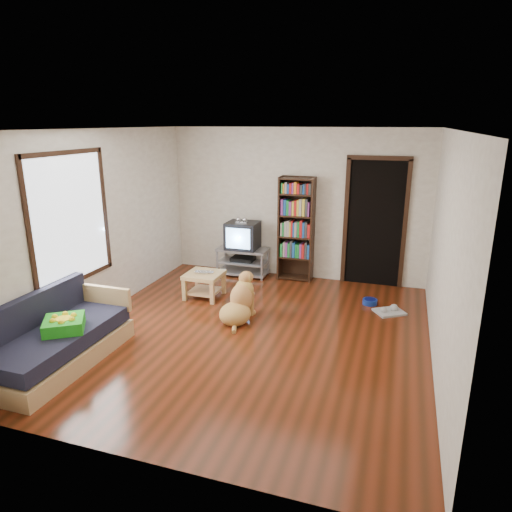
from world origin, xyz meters
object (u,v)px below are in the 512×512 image
(tv_stand, at_px, (243,261))
(dog, at_px, (240,303))
(coffee_table, at_px, (204,280))
(sofa, at_px, (57,342))
(bookshelf, at_px, (296,223))
(crt_tv, at_px, (243,235))
(laptop, at_px, (203,273))
(grey_rag, at_px, (389,312))
(dog_bowl, at_px, (370,302))
(green_cushion, at_px, (64,324))

(tv_stand, height_order, dog, dog)
(coffee_table, bearing_deg, sofa, -107.50)
(tv_stand, relative_size, bookshelf, 0.50)
(crt_tv, xyz_separation_m, sofa, (-0.97, -3.65, -0.48))
(laptop, bearing_deg, grey_rag, -2.56)
(dog_bowl, relative_size, coffee_table, 0.40)
(laptop, distance_m, coffee_table, 0.13)
(bookshelf, height_order, sofa, bookshelf)
(laptop, relative_size, tv_stand, 0.33)
(laptop, xyz_separation_m, crt_tv, (0.21, 1.27, 0.33))
(dog_bowl, xyz_separation_m, dog, (-1.70, -1.15, 0.21))
(dog_bowl, bearing_deg, laptop, -168.13)
(bookshelf, bearing_deg, laptop, -130.91)
(bookshelf, bearing_deg, grey_rag, -32.47)
(dog_bowl, distance_m, coffee_table, 2.59)
(crt_tv, bearing_deg, green_cushion, -103.15)
(green_cushion, height_order, tv_stand, green_cushion)
(grey_rag, bearing_deg, tv_stand, 159.72)
(bookshelf, height_order, dog, bookshelf)
(crt_tv, distance_m, sofa, 3.81)
(grey_rag, xyz_separation_m, dog, (-2.00, -0.90, 0.24))
(crt_tv, xyz_separation_m, dog, (0.62, -1.89, -0.49))
(grey_rag, xyz_separation_m, bookshelf, (-1.67, 1.06, 0.99))
(grey_rag, relative_size, bookshelf, 0.22)
(tv_stand, xyz_separation_m, sofa, (-0.97, -3.63, -0.01))
(crt_tv, height_order, bookshelf, bookshelf)
(bookshelf, bearing_deg, green_cushion, -115.88)
(laptop, distance_m, bookshelf, 1.87)
(dog_bowl, relative_size, sofa, 0.12)
(tv_stand, bearing_deg, bookshelf, 5.63)
(green_cushion, relative_size, bookshelf, 0.23)
(laptop, bearing_deg, dog_bowl, 3.63)
(green_cushion, bearing_deg, laptop, 41.26)
(laptop, bearing_deg, bookshelf, 40.85)
(green_cushion, xyz_separation_m, dog, (1.47, 1.75, -0.24))
(grey_rag, height_order, tv_stand, tv_stand)
(laptop, height_order, crt_tv, crt_tv)
(sofa, bearing_deg, dog, 47.97)
(grey_rag, relative_size, tv_stand, 0.44)
(green_cushion, height_order, grey_rag, green_cushion)
(dog_bowl, xyz_separation_m, grey_rag, (0.30, -0.25, -0.03))
(crt_tv, bearing_deg, coffee_table, -99.75)
(dog_bowl, distance_m, crt_tv, 2.53)
(green_cushion, relative_size, grey_rag, 1.06)
(crt_tv, height_order, coffee_table, crt_tv)
(laptop, distance_m, crt_tv, 1.33)
(laptop, height_order, dog, dog)
(bookshelf, bearing_deg, sofa, -117.32)
(dog_bowl, relative_size, grey_rag, 0.55)
(laptop, bearing_deg, crt_tv, 72.23)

